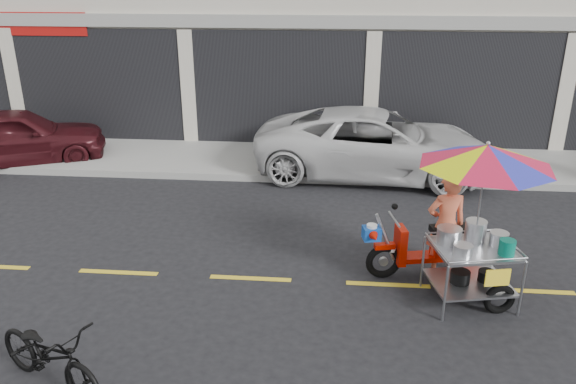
# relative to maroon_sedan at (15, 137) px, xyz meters

# --- Properties ---
(ground) EXTENTS (90.00, 90.00, 0.00)m
(ground) POSITION_rel_maroon_sedan_xyz_m (8.14, -4.70, -0.66)
(ground) COLOR black
(sidewalk) EXTENTS (45.00, 3.00, 0.15)m
(sidewalk) POSITION_rel_maroon_sedan_xyz_m (8.14, 0.80, -0.59)
(sidewalk) COLOR gray
(sidewalk) RESTS_ON ground
(centerline) EXTENTS (42.00, 0.10, 0.01)m
(centerline) POSITION_rel_maroon_sedan_xyz_m (8.14, -4.70, -0.66)
(centerline) COLOR gold
(centerline) RESTS_ON ground
(maroon_sedan) EXTENTS (4.20, 3.04, 1.33)m
(maroon_sedan) POSITION_rel_maroon_sedan_xyz_m (0.00, 0.00, 0.00)
(maroon_sedan) COLOR #3A0F14
(maroon_sedan) RESTS_ON ground
(white_pickup) EXTENTS (5.33, 2.79, 1.43)m
(white_pickup) POSITION_rel_maroon_sedan_xyz_m (8.19, 0.00, 0.05)
(white_pickup) COLOR silver
(white_pickup) RESTS_ON ground
(near_bicycle) EXTENTS (1.67, 1.22, 0.84)m
(near_bicycle) POSITION_rel_maroon_sedan_xyz_m (4.37, -7.16, -0.25)
(near_bicycle) COLOR black
(near_bicycle) RESTS_ON ground
(food_vendor_rig) EXTENTS (2.50, 2.03, 2.25)m
(food_vendor_rig) POSITION_rel_maroon_sedan_xyz_m (9.10, -4.72, 0.75)
(food_vendor_rig) COLOR black
(food_vendor_rig) RESTS_ON ground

